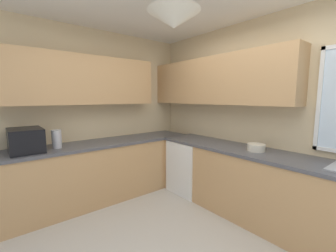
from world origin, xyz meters
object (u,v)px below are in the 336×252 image
at_px(dishwasher, 191,166).
at_px(kettle, 57,139).
at_px(microwave, 26,140).
at_px(bowl, 256,147).

distance_m(dishwasher, kettle, 2.06).
height_order(microwave, kettle, microwave).
distance_m(microwave, kettle, 0.34).
bearing_deg(microwave, kettle, 86.63).
distance_m(dishwasher, bowl, 1.21).
xyz_separation_m(dishwasher, kettle, (-0.64, -1.87, 0.59)).
bearing_deg(microwave, dishwasher, 73.36).
xyz_separation_m(dishwasher, bowl, (1.10, 0.03, 0.51)).
bearing_deg(dishwasher, microwave, -106.64).
bearing_deg(kettle, microwave, -93.37).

